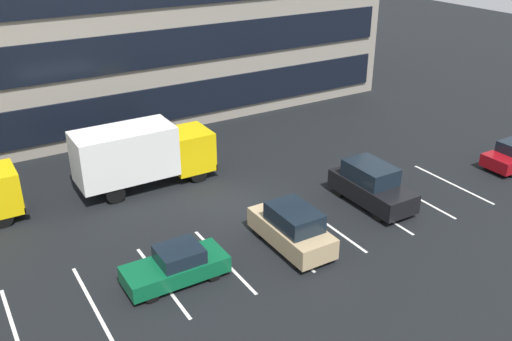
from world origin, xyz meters
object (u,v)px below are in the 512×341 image
Objects in this scene: box_truck_yellow at (142,153)px; suv_black at (371,185)px; suv_tan at (292,228)px; sedan_forest at (176,266)px.

box_truck_yellow reaches higher than suv_black.
suv_tan is (-5.66, -1.26, -0.05)m from suv_black.
suv_black is (8.99, -7.71, -0.91)m from box_truck_yellow.
box_truck_yellow is 11.88m from suv_black.
box_truck_yellow is at bearing 139.37° from suv_black.
sedan_forest is 5.33m from suv_tan.
suv_black is at bearing 12.52° from suv_tan.
sedan_forest is at bearing -175.19° from suv_black.
sedan_forest is 11.02m from suv_black.
suv_black is (10.97, 0.92, 0.31)m from sedan_forest.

